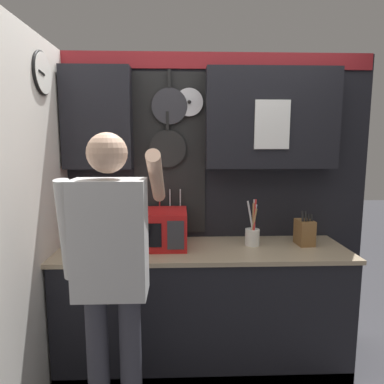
{
  "coord_description": "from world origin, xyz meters",
  "views": [
    {
      "loc": [
        -0.16,
        -2.36,
        1.64
      ],
      "look_at": [
        -0.07,
        0.19,
        1.27
      ],
      "focal_mm": 32.0,
      "sensor_mm": 36.0,
      "label": 1
    }
  ],
  "objects_px": {
    "knife_block": "(305,232)",
    "person": "(111,262)",
    "utensil_crock": "(252,234)",
    "microwave": "(151,229)"
  },
  "relations": [
    {
      "from": "microwave",
      "to": "utensil_crock",
      "type": "bearing_deg",
      "value": 0.0
    },
    {
      "from": "utensil_crock",
      "to": "person",
      "type": "xyz_separation_m",
      "value": [
        -0.9,
        -0.66,
        0.04
      ]
    },
    {
      "from": "microwave",
      "to": "knife_block",
      "type": "relative_size",
      "value": 1.98
    },
    {
      "from": "microwave",
      "to": "person",
      "type": "relative_size",
      "value": 0.31
    },
    {
      "from": "knife_block",
      "to": "person",
      "type": "xyz_separation_m",
      "value": [
        -1.28,
        -0.66,
        0.02
      ]
    },
    {
      "from": "knife_block",
      "to": "person",
      "type": "relative_size",
      "value": 0.15
    },
    {
      "from": "microwave",
      "to": "utensil_crock",
      "type": "distance_m",
      "value": 0.74
    },
    {
      "from": "microwave",
      "to": "utensil_crock",
      "type": "relative_size",
      "value": 1.5
    },
    {
      "from": "knife_block",
      "to": "utensil_crock",
      "type": "distance_m",
      "value": 0.39
    },
    {
      "from": "knife_block",
      "to": "person",
      "type": "height_order",
      "value": "person"
    }
  ]
}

